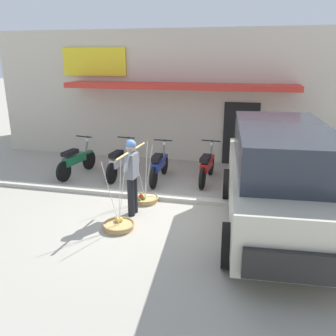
% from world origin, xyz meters
% --- Properties ---
extents(ground_plane, '(90.00, 90.00, 0.00)m').
position_xyz_m(ground_plane, '(0.00, 0.00, 0.00)').
color(ground_plane, '#9E998C').
extents(sidewalk_curb, '(20.00, 0.24, 0.10)m').
position_xyz_m(sidewalk_curb, '(0.00, 0.70, 0.05)').
color(sidewalk_curb, '#BAB4A5').
rests_on(sidewalk_curb, ground).
extents(fruit_vendor, '(0.23, 1.47, 1.70)m').
position_xyz_m(fruit_vendor, '(-0.40, -0.26, 0.98)').
color(fruit_vendor, black).
rests_on(fruit_vendor, ground).
extents(fruit_basket_left_side, '(0.65, 0.65, 1.45)m').
position_xyz_m(fruit_basket_left_side, '(-0.46, -0.99, 0.08)').
color(fruit_basket_left_side, tan).
rests_on(fruit_basket_left_side, ground).
extents(fruit_basket_right_side, '(0.65, 0.65, 1.45)m').
position_xyz_m(fruit_basket_right_side, '(-0.34, 0.47, 0.08)').
color(fruit_basket_right_side, tan).
rests_on(fruit_basket_right_side, ground).
extents(motorcycle_nearest_shop, '(0.54, 1.81, 1.09)m').
position_xyz_m(motorcycle_nearest_shop, '(-2.88, 1.90, 0.45)').
color(motorcycle_nearest_shop, black).
rests_on(motorcycle_nearest_shop, ground).
extents(motorcycle_second_in_row, '(0.54, 1.82, 1.09)m').
position_xyz_m(motorcycle_second_in_row, '(-1.56, 2.07, 0.45)').
color(motorcycle_second_in_row, black).
rests_on(motorcycle_second_in_row, ground).
extents(motorcycle_third_in_row, '(0.54, 1.82, 1.09)m').
position_xyz_m(motorcycle_third_in_row, '(-0.38, 1.98, 0.45)').
color(motorcycle_third_in_row, black).
rests_on(motorcycle_third_in_row, ground).
extents(motorcycle_end_of_row, '(0.54, 1.82, 1.09)m').
position_xyz_m(motorcycle_end_of_row, '(0.93, 2.22, 0.45)').
color(motorcycle_end_of_row, black).
rests_on(motorcycle_end_of_row, ground).
extents(parked_truck, '(2.41, 4.92, 2.10)m').
position_xyz_m(parked_truck, '(2.65, -0.27, 1.13)').
color(parked_truck, beige).
rests_on(parked_truck, ground).
extents(storefront_building, '(13.00, 6.00, 4.20)m').
position_xyz_m(storefront_building, '(-0.20, 6.65, 2.10)').
color(storefront_building, beige).
rests_on(storefront_building, ground).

